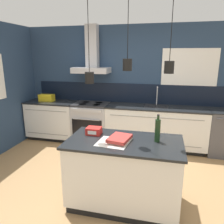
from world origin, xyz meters
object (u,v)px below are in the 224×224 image
at_px(red_supply_box, 94,131).
at_px(book_stack, 120,139).
at_px(dishwasher, 224,132).
at_px(bottle_on_island, 158,130).
at_px(yellow_toolbox, 47,98).
at_px(oven_range, 91,123).

bearing_deg(red_supply_box, book_stack, -24.85).
height_order(dishwasher, bottle_on_island, bottle_on_island).
bearing_deg(bottle_on_island, yellow_toolbox, 143.65).
relative_size(oven_range, bottle_on_island, 2.58).
bearing_deg(yellow_toolbox, dishwasher, -0.00).
height_order(oven_range, red_supply_box, red_supply_box).
bearing_deg(red_supply_box, oven_range, 110.03).
distance_m(oven_range, bottle_on_island, 2.54).
xyz_separation_m(dishwasher, book_stack, (-1.72, -2.05, 0.49)).
bearing_deg(book_stack, bottle_on_island, 14.48).
distance_m(oven_range, book_stack, 2.36).
height_order(dishwasher, book_stack, book_stack).
bearing_deg(dishwasher, oven_range, -179.91).
distance_m(bottle_on_island, book_stack, 0.48).
bearing_deg(bottle_on_island, red_supply_box, 175.30).
height_order(red_supply_box, yellow_toolbox, yellow_toolbox).
bearing_deg(yellow_toolbox, book_stack, -43.29).
xyz_separation_m(oven_range, dishwasher, (2.80, 0.00, 0.00)).
relative_size(bottle_on_island, yellow_toolbox, 1.04).
relative_size(red_supply_box, yellow_toolbox, 0.58).
bearing_deg(book_stack, dishwasher, 49.93).
bearing_deg(bottle_on_island, dishwasher, 56.64).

